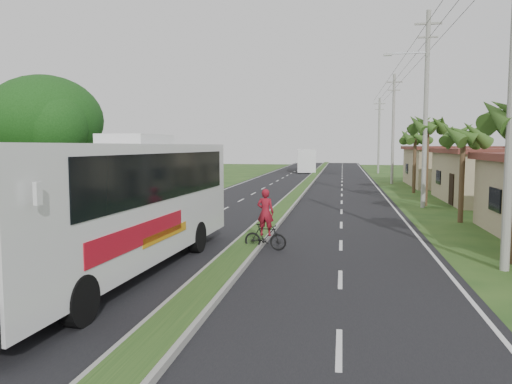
# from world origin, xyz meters

# --- Properties ---
(ground) EXTENTS (180.00, 180.00, 0.00)m
(ground) POSITION_xyz_m (0.00, 0.00, 0.00)
(ground) COLOR #224519
(ground) RESTS_ON ground
(road_asphalt) EXTENTS (14.00, 160.00, 0.02)m
(road_asphalt) POSITION_xyz_m (0.00, 20.00, 0.01)
(road_asphalt) COLOR black
(road_asphalt) RESTS_ON ground
(median_strip) EXTENTS (1.20, 160.00, 0.18)m
(median_strip) POSITION_xyz_m (0.00, 20.00, 0.10)
(median_strip) COLOR gray
(median_strip) RESTS_ON ground
(lane_edge_left) EXTENTS (0.12, 160.00, 0.01)m
(lane_edge_left) POSITION_xyz_m (-6.70, 20.00, 0.00)
(lane_edge_left) COLOR silver
(lane_edge_left) RESTS_ON ground
(lane_edge_right) EXTENTS (0.12, 160.00, 0.01)m
(lane_edge_right) POSITION_xyz_m (6.70, 20.00, 0.00)
(lane_edge_right) COLOR silver
(lane_edge_right) RESTS_ON ground
(shop_mid) EXTENTS (7.60, 10.60, 3.67)m
(shop_mid) POSITION_xyz_m (14.00, 22.00, 1.86)
(shop_mid) COLOR tan
(shop_mid) RESTS_ON ground
(shop_far) EXTENTS (8.60, 11.60, 3.82)m
(shop_far) POSITION_xyz_m (14.00, 36.00, 1.93)
(shop_far) COLOR tan
(shop_far) RESTS_ON ground
(palm_verge_b) EXTENTS (2.40, 2.40, 5.05)m
(palm_verge_b) POSITION_xyz_m (9.40, 12.00, 4.36)
(palm_verge_b) COLOR #473321
(palm_verge_b) RESTS_ON ground
(palm_verge_c) EXTENTS (2.40, 2.40, 5.85)m
(palm_verge_c) POSITION_xyz_m (8.80, 19.00, 5.12)
(palm_verge_c) COLOR #473321
(palm_verge_c) RESTS_ON ground
(palm_verge_d) EXTENTS (2.40, 2.40, 5.25)m
(palm_verge_d) POSITION_xyz_m (9.30, 28.00, 4.55)
(palm_verge_d) COLOR #473321
(palm_verge_d) RESTS_ON ground
(shade_tree) EXTENTS (6.30, 6.00, 7.54)m
(shade_tree) POSITION_xyz_m (-12.11, 10.02, 5.03)
(shade_tree) COLOR #473321
(shade_tree) RESTS_ON ground
(utility_pole_b) EXTENTS (3.20, 0.28, 12.00)m
(utility_pole_b) POSITION_xyz_m (8.47, 18.00, 6.26)
(utility_pole_b) COLOR gray
(utility_pole_b) RESTS_ON ground
(utility_pole_c) EXTENTS (1.60, 0.28, 11.00)m
(utility_pole_c) POSITION_xyz_m (8.50, 38.00, 5.67)
(utility_pole_c) COLOR gray
(utility_pole_c) RESTS_ON ground
(utility_pole_d) EXTENTS (1.60, 0.28, 10.50)m
(utility_pole_d) POSITION_xyz_m (8.50, 58.00, 5.42)
(utility_pole_d) COLOR gray
(utility_pole_d) RESTS_ON ground
(coach_bus_main) EXTENTS (3.29, 13.10, 4.20)m
(coach_bus_main) POSITION_xyz_m (-2.98, -0.47, 2.31)
(coach_bus_main) COLOR white
(coach_bus_main) RESTS_ON ground
(coach_bus_far) EXTENTS (3.43, 11.65, 3.34)m
(coach_bus_far) POSITION_xyz_m (-1.80, 60.24, 1.90)
(coach_bus_far) COLOR white
(coach_bus_far) RESTS_ON ground
(motorcyclist) EXTENTS (1.64, 0.66, 2.28)m
(motorcyclist) POSITION_xyz_m (0.75, 3.71, 0.85)
(motorcyclist) COLOR black
(motorcyclist) RESTS_ON ground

